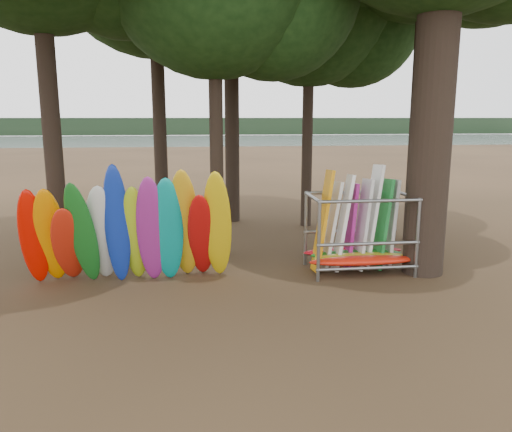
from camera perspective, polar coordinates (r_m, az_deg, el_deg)
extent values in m
plane|color=#47331E|center=(12.92, 1.42, -7.38)|extent=(120.00, 120.00, 0.00)
plane|color=gray|center=(72.25, -5.68, 7.90)|extent=(160.00, 160.00, 0.00)
cube|color=black|center=(122.14, -6.33, 10.16)|extent=(160.00, 4.00, 4.00)
cylinder|color=black|center=(15.38, -22.94, 17.14)|extent=(0.51, 0.51, 11.87)
cylinder|color=black|center=(18.62, -11.19, 16.10)|extent=(0.47, 0.47, 11.54)
cylinder|color=black|center=(19.98, -2.83, 16.92)|extent=(0.56, 0.56, 12.22)
cylinder|color=black|center=(19.06, 5.98, 13.54)|extent=(0.40, 0.40, 9.83)
cylinder|color=black|center=(14.88, -4.64, 14.07)|extent=(0.40, 0.40, 9.74)
cylinder|color=black|center=(17.57, 18.44, 18.97)|extent=(0.45, 0.45, 13.31)
cylinder|color=black|center=(13.85, 20.08, 19.08)|extent=(1.05, 1.05, 12.34)
ellipsoid|color=red|center=(13.29, -24.07, -2.26)|extent=(0.78, 1.12, 2.58)
ellipsoid|color=orange|center=(13.20, -22.37, -2.17)|extent=(0.90, 1.49, 2.65)
ellipsoid|color=red|center=(13.08, -20.65, -3.12)|extent=(0.98, 1.75, 2.25)
ellipsoid|color=#17641E|center=(12.71, -19.20, -2.02)|extent=(0.80, 1.53, 2.80)
ellipsoid|color=silver|center=(12.92, -17.16, -1.97)|extent=(0.90, 1.53, 2.70)
ellipsoid|color=#112D9F|center=(12.59, -15.58, -1.04)|extent=(0.67, 1.15, 3.15)
ellipsoid|color=#9FBE19|center=(12.74, -13.61, -2.03)|extent=(0.69, 1.31, 2.64)
ellipsoid|color=#8C227A|center=(12.49, -11.88, -1.64)|extent=(0.74, 1.25, 2.88)
ellipsoid|color=#078883|center=(12.48, -10.02, -1.66)|extent=(0.76, 1.23, 2.85)
ellipsoid|color=gold|center=(12.58, -8.16, -1.05)|extent=(0.83, 1.66, 3.07)
ellipsoid|color=#B50C0B|center=(12.62, -6.28, -2.32)|extent=(0.76, 1.79, 2.51)
ellipsoid|color=gold|center=(12.40, -4.42, -1.21)|extent=(0.87, 1.82, 3.06)
ellipsoid|color=red|center=(13.47, 12.22, -4.99)|extent=(2.96, 0.55, 0.24)
ellipsoid|color=#A79316|center=(13.75, 11.80, -4.64)|extent=(2.60, 0.55, 0.24)
ellipsoid|color=#1A6516|center=(14.04, 11.38, -4.29)|extent=(2.58, 0.55, 0.24)
ellipsoid|color=red|center=(14.31, 11.01, -3.98)|extent=(2.85, 0.55, 0.24)
cube|color=orange|center=(13.50, 7.62, -0.59)|extent=(0.53, 0.79, 2.77)
cube|color=silver|center=(13.79, 8.54, -1.08)|extent=(0.57, 0.80, 2.44)
cube|color=white|center=(13.67, 9.90, -0.80)|extent=(0.56, 0.76, 2.65)
cube|color=#951874|center=(13.95, 10.76, -1.17)|extent=(0.34, 0.76, 2.38)
cube|color=silver|center=(13.88, 12.08, -0.99)|extent=(0.45, 0.80, 2.51)
cube|color=white|center=(14.06, 13.02, -0.10)|extent=(0.56, 0.83, 2.88)
cube|color=#1B7D31|center=(14.07, 14.25, -0.94)|extent=(0.45, 0.79, 2.51)
cube|color=silver|center=(14.29, 15.12, -0.88)|extent=(0.32, 0.77, 2.48)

